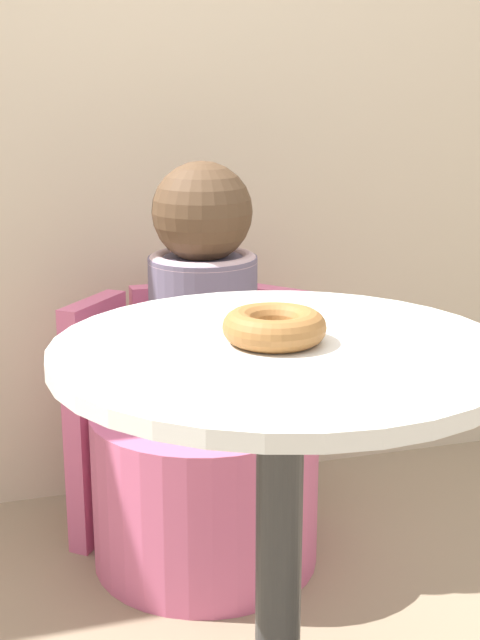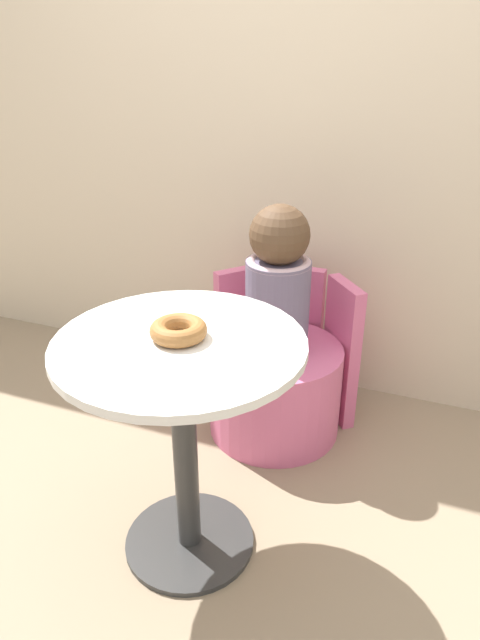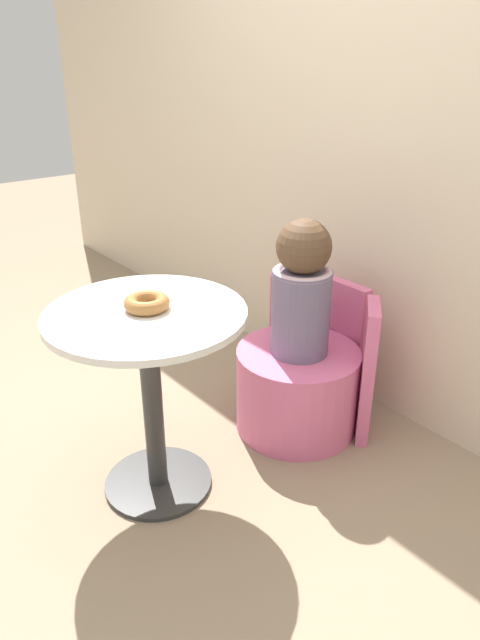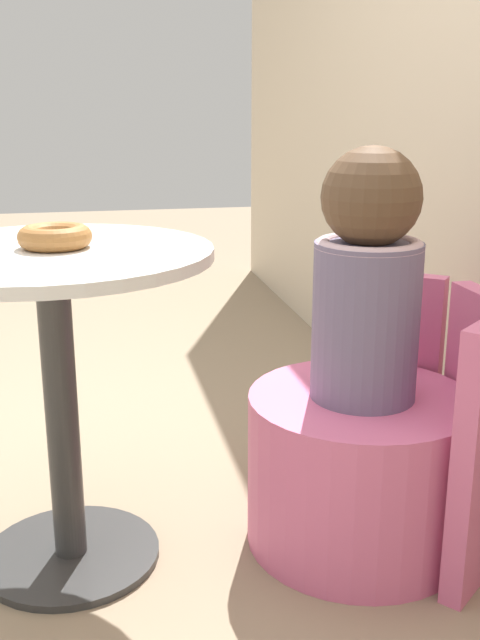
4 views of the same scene
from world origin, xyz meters
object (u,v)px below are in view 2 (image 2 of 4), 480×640
tub_chair (275,389)px  child_figure (278,282)px  round_table (183,403)px  donut (178,330)px

tub_chair → child_figure: bearing=77.7°
round_table → tub_chair: bearing=85.1°
child_figure → donut: size_ratio=3.70×
tub_chair → child_figure: size_ratio=0.93×
tub_chair → child_figure: child_figure is taller
donut → tub_chair: bearing=84.4°
round_table → donut: 0.22m
tub_chair → donut: size_ratio=3.44×
tub_chair → child_figure: (0.00, 0.00, 0.46)m
donut → round_table: bearing=-51.5°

